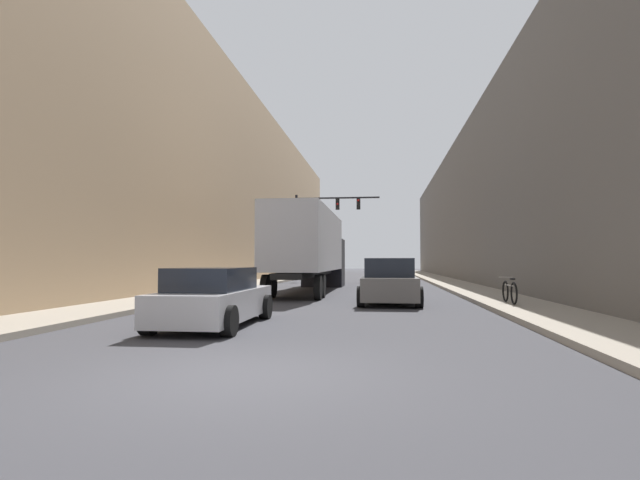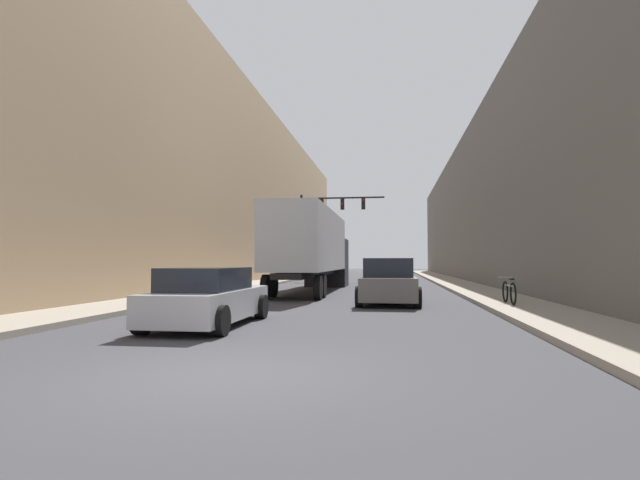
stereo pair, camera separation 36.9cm
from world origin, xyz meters
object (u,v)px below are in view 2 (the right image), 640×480
object	(u,v)px
traffic_signal_gantry	(323,219)
parked_bicycle	(509,292)
semi_truck	(313,248)
sedan_car	(209,298)
suv_car	(388,282)

from	to	relation	value
traffic_signal_gantry	parked_bicycle	world-z (taller)	traffic_signal_gantry
semi_truck	parked_bicycle	world-z (taller)	semi_truck
semi_truck	traffic_signal_gantry	size ratio (longest dim) A/B	1.92
sedan_car	suv_car	xyz separation A→B (m)	(4.18, 7.00, 0.11)
semi_truck	parked_bicycle	xyz separation A→B (m)	(7.71, -8.00, -1.69)
semi_truck	suv_car	xyz separation A→B (m)	(3.82, -6.62, -1.45)
semi_truck	traffic_signal_gantry	distance (m)	15.50
suv_car	parked_bicycle	world-z (taller)	suv_car
sedan_car	suv_car	size ratio (longest dim) A/B	0.93
sedan_car	semi_truck	bearing A→B (deg)	88.47
suv_car	traffic_signal_gantry	bearing A→B (deg)	103.98
semi_truck	sedan_car	xyz separation A→B (m)	(-0.36, -13.62, -1.57)
sedan_car	parked_bicycle	size ratio (longest dim) A/B	2.46
suv_car	semi_truck	bearing A→B (deg)	119.95
semi_truck	suv_car	distance (m)	7.78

